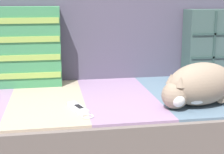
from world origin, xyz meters
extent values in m
cube|color=#3D3838|center=(0.00, 0.10, 0.09)|extent=(2.14, 0.90, 0.18)
cube|color=#6B605B|center=(0.00, 0.10, 0.29)|extent=(2.10, 0.88, 0.22)
cube|color=tan|center=(-0.50, 0.08, 0.41)|extent=(0.34, 0.79, 0.01)
cube|color=gray|center=(-0.17, 0.08, 0.41)|extent=(0.34, 0.79, 0.01)
cube|color=slate|center=(0.17, 0.08, 0.41)|extent=(0.34, 0.79, 0.01)
cube|color=#514C60|center=(0.00, 0.48, 0.69)|extent=(2.10, 0.14, 0.56)
cube|color=#38514C|center=(0.48, 0.34, 0.61)|extent=(0.41, 0.13, 0.39)
cube|color=#28423D|center=(0.41, 0.27, 0.61)|extent=(0.01, 0.01, 0.38)
cube|color=#3D8956|center=(-0.64, 0.34, 0.62)|extent=(0.43, 0.13, 0.41)
cube|color=#93B751|center=(-0.64, 0.27, 0.48)|extent=(0.42, 0.01, 0.03)
cube|color=#93B751|center=(-0.64, 0.27, 0.58)|extent=(0.42, 0.01, 0.03)
cube|color=#93B751|center=(-0.64, 0.27, 0.67)|extent=(0.42, 0.01, 0.03)
cube|color=#93B751|center=(-0.64, 0.27, 0.76)|extent=(0.42, 0.01, 0.03)
ellipsoid|color=gray|center=(0.16, -0.14, 0.51)|extent=(0.37, 0.29, 0.18)
sphere|color=gray|center=(0.03, -0.18, 0.48)|extent=(0.11, 0.11, 0.11)
sphere|color=white|center=(0.03, -0.21, 0.47)|extent=(0.06, 0.06, 0.06)
ellipsoid|color=white|center=(0.11, -0.21, 0.48)|extent=(0.10, 0.05, 0.08)
cone|color=gray|center=(0.04, -0.21, 0.54)|extent=(0.04, 0.04, 0.04)
cone|color=gray|center=(0.02, -0.15, 0.54)|extent=(0.04, 0.04, 0.04)
cube|color=white|center=(-0.37, -0.13, 0.42)|extent=(0.08, 0.15, 0.02)
cube|color=black|center=(-0.37, -0.14, 0.43)|extent=(0.04, 0.06, 0.00)
cube|color=black|center=(-0.40, -0.06, 0.42)|extent=(0.03, 0.02, 0.02)
torus|color=silver|center=(-0.34, -0.22, 0.42)|extent=(0.06, 0.06, 0.01)
camera|label=1|loc=(-0.47, -1.49, 0.87)|focal=55.00mm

